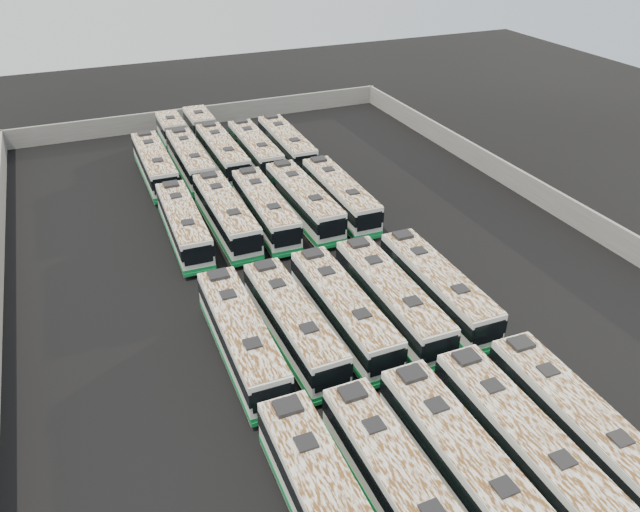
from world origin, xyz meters
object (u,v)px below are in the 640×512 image
at_px(bus_front_far_right, 576,423).
at_px(bus_midback_far_right, 340,195).
at_px(bus_midback_right, 304,201).
at_px(bus_midfront_far_left, 241,337).
at_px(bus_back_far_left, 155,165).
at_px(bus_midfront_left, 293,323).
at_px(bus_front_right, 520,441).
at_px(bus_midback_left, 226,215).
at_px(bus_midfront_right, 391,299).
at_px(bus_midback_far_left, 184,224).
at_px(bus_midback_center, 265,209).
at_px(bus_back_left, 184,150).
at_px(bus_back_far_right, 286,145).
at_px(bus_midfront_far_right, 437,287).
at_px(bus_front_left, 399,486).
at_px(bus_back_right, 255,150).
at_px(bus_front_far_left, 329,510).
at_px(bus_front_center, 464,465).
at_px(bus_midfront_center, 343,310).
at_px(bus_back_center, 215,144).

xyz_separation_m(bus_front_far_right, bus_midback_far_right, (0.09, 28.84, 0.04)).
bearing_deg(bus_front_far_right, bus_midback_right, 97.84).
distance_m(bus_midfront_far_left, bus_back_far_left, 28.90).
relative_size(bus_midfront_left, bus_midback_far_right, 0.98).
relative_size(bus_front_right, bus_midback_left, 0.98).
distance_m(bus_front_right, bus_midfront_left, 14.84).
xyz_separation_m(bus_front_far_right, bus_midfront_right, (-3.38, 13.20, 0.07)).
distance_m(bus_front_right, bus_midfront_right, 13.12).
distance_m(bus_midback_far_left, bus_midback_far_right, 13.67).
bearing_deg(bus_midfront_right, bus_midback_far_right, 78.05).
height_order(bus_midback_center, bus_back_left, bus_midback_center).
distance_m(bus_midback_far_right, bus_back_far_right, 13.29).
bearing_deg(bus_midback_far_right, bus_back_left, 122.78).
distance_m(bus_midfront_left, bus_midfront_far_right, 10.33).
bearing_deg(bus_midfront_far_right, bus_back_left, 108.35).
height_order(bus_midback_left, bus_back_far_left, bus_midback_left).
height_order(bus_back_far_left, bus_back_left, bus_back_far_left).
distance_m(bus_front_left, bus_back_far_left, 42.13).
height_order(bus_front_far_right, bus_back_far_left, bus_back_far_left).
bearing_deg(bus_front_right, bus_midback_far_left, 109.62).
distance_m(bus_midback_right, bus_back_right, 13.22).
distance_m(bus_midfront_left, bus_midback_left, 15.80).
relative_size(bus_front_right, bus_midback_far_right, 0.99).
bearing_deg(bus_midback_center, bus_front_far_right, -75.34).
bearing_deg(bus_front_far_left, bus_midback_center, 77.10).
distance_m(bus_front_far_right, bus_midfront_far_right, 13.26).
relative_size(bus_front_right, bus_midback_far_left, 1.01).
distance_m(bus_midfront_far_left, bus_midback_far_left, 15.72).
distance_m(bus_front_left, bus_midback_right, 29.69).
distance_m(bus_midback_left, bus_back_far_left, 13.45).
relative_size(bus_midfront_far_right, bus_midback_far_right, 0.99).
xyz_separation_m(bus_midback_left, bus_back_far_right, (10.10, 13.07, -0.01)).
relative_size(bus_midfront_far_left, bus_midback_far_left, 1.02).
xyz_separation_m(bus_front_center, bus_midfront_center, (-0.05, 13.39, -0.02)).
height_order(bus_midfront_center, bus_back_right, bus_midfront_center).
bearing_deg(bus_front_center, bus_back_right, 84.90).
height_order(bus_midback_center, bus_back_right, bus_midback_center).
bearing_deg(bus_midback_left, bus_back_right, 62.87).
bearing_deg(bus_midfront_far_left, bus_front_far_left, -89.24).
bearing_deg(bus_midfront_far_left, bus_midfront_center, 1.79).
xyz_separation_m(bus_front_center, bus_midfront_right, (3.35, 13.30, 0.02)).
bearing_deg(bus_midback_left, bus_midfront_far_right, -57.24).
height_order(bus_front_center, bus_back_far_left, bus_front_center).
bearing_deg(bus_back_far_right, bus_back_center, 155.20).
height_order(bus_midfront_far_left, bus_midback_left, bus_midback_left).
bearing_deg(bus_midback_center, bus_back_far_left, 118.59).
bearing_deg(bus_front_far_right, bus_front_left, -178.93).
bearing_deg(bus_back_right, bus_back_far_left, -178.56).
bearing_deg(bus_back_far_right, bus_back_far_left, -178.35).
bearing_deg(bus_back_right, bus_midfront_left, -102.56).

